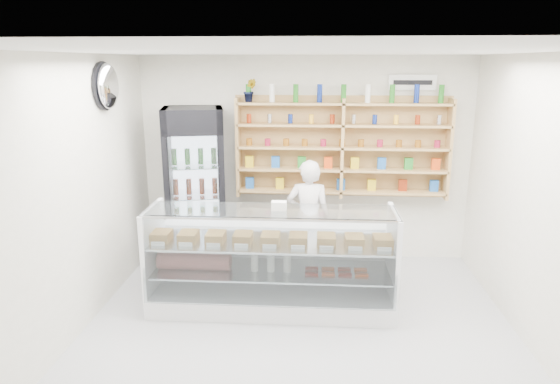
{
  "coord_description": "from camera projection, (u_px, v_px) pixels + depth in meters",
  "views": [
    {
      "loc": [
        0.12,
        -4.31,
        2.71
      ],
      "look_at": [
        -0.23,
        0.9,
        1.35
      ],
      "focal_mm": 32.0,
      "sensor_mm": 36.0,
      "label": 1
    }
  ],
  "objects": [
    {
      "name": "room",
      "position": [
        299.0,
        212.0,
        4.5
      ],
      "size": [
        5.0,
        5.0,
        5.0
      ],
      "color": "#9FA0A4",
      "rests_on": "ground"
    },
    {
      "name": "display_counter",
      "position": [
        271.0,
        280.0,
        5.61
      ],
      "size": [
        2.7,
        0.81,
        1.18
      ],
      "color": "white",
      "rests_on": "floor"
    },
    {
      "name": "shop_worker",
      "position": [
        308.0,
        218.0,
        6.41
      ],
      "size": [
        0.57,
        0.39,
        1.53
      ],
      "primitive_type": "imported",
      "rotation": [
        0.0,
        0.0,
        3.1
      ],
      "color": "silver",
      "rests_on": "floor"
    },
    {
      "name": "drinks_cooler",
      "position": [
        195.0,
        187.0,
        6.7
      ],
      "size": [
        0.91,
        0.89,
        2.14
      ],
      "rotation": [
        0.0,
        0.0,
        0.21
      ],
      "color": "black",
      "rests_on": "floor"
    },
    {
      "name": "wall_shelving",
      "position": [
        342.0,
        148.0,
        6.68
      ],
      "size": [
        2.84,
        0.28,
        1.33
      ],
      "color": "#A9864F",
      "rests_on": "back_wall"
    },
    {
      "name": "potted_plant",
      "position": [
        250.0,
        90.0,
        6.57
      ],
      "size": [
        0.19,
        0.16,
        0.3
      ],
      "primitive_type": "imported",
      "rotation": [
        0.0,
        0.0,
        0.16
      ],
      "color": "#1E6626",
      "rests_on": "wall_shelving"
    },
    {
      "name": "security_mirror",
      "position": [
        108.0,
        86.0,
        5.53
      ],
      "size": [
        0.15,
        0.5,
        0.5
      ],
      "primitive_type": "ellipsoid",
      "color": "silver",
      "rests_on": "left_wall"
    },
    {
      "name": "wall_sign",
      "position": [
        413.0,
        82.0,
        6.53
      ],
      "size": [
        0.62,
        0.03,
        0.2
      ],
      "primitive_type": "cube",
      "color": "white",
      "rests_on": "back_wall"
    }
  ]
}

